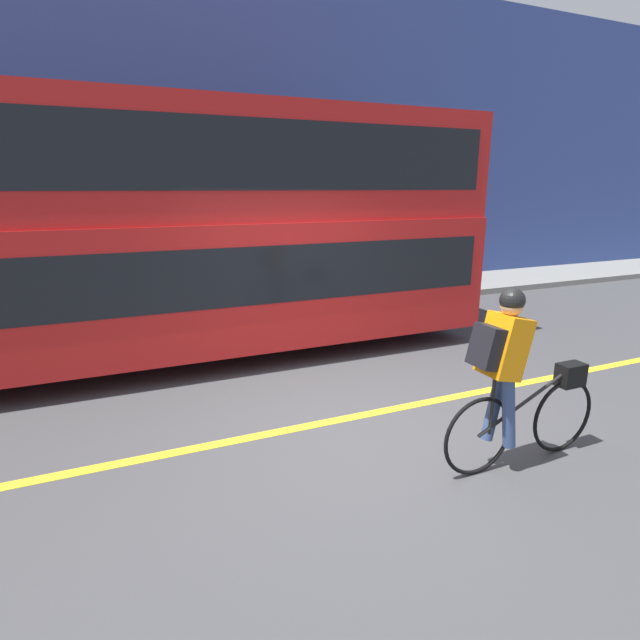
% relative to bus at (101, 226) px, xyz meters
% --- Properties ---
extents(ground_plane, '(80.00, 80.00, 0.00)m').
position_rel_bus_xyz_m(ground_plane, '(2.30, -3.14, -2.00)').
color(ground_plane, '#424244').
extents(road_center_line, '(50.00, 0.14, 0.01)m').
position_rel_bus_xyz_m(road_center_line, '(2.30, -2.92, -1.99)').
color(road_center_line, yellow).
rests_on(road_center_line, ground_plane).
extents(sidewalk_curb, '(60.00, 2.11, 0.14)m').
position_rel_bus_xyz_m(sidewalk_curb, '(2.30, 2.75, -1.93)').
color(sidewalk_curb, gray).
rests_on(sidewalk_curb, ground_plane).
extents(building_facade, '(60.00, 0.30, 7.09)m').
position_rel_bus_xyz_m(building_facade, '(2.30, 3.95, 1.55)').
color(building_facade, '#33478C').
rests_on(building_facade, ground_plane).
extents(bus, '(11.11, 2.51, 3.59)m').
position_rel_bus_xyz_m(bus, '(0.00, 0.00, 0.00)').
color(bus, black).
rests_on(bus, ground_plane).
extents(cyclist_on_bike, '(1.76, 0.32, 1.69)m').
position_rel_bus_xyz_m(cyclist_on_bike, '(3.22, -4.38, -1.09)').
color(cyclist_on_bike, black).
rests_on(cyclist_on_bike, ground_plane).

